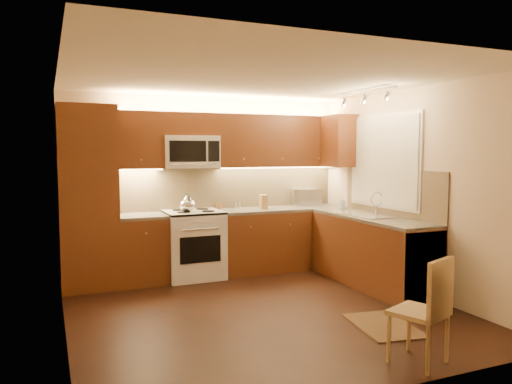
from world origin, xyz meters
name	(u,v)px	position (x,y,z in m)	size (l,w,h in m)	color
floor	(263,311)	(0.00, 0.00, 0.00)	(4.00, 4.00, 0.01)	black
ceiling	(263,77)	(0.00, 0.00, 2.50)	(4.00, 4.00, 0.01)	beige
wall_back	(207,185)	(0.00, 2.00, 1.25)	(4.00, 0.01, 2.50)	beige
wall_front	(379,221)	(0.00, -2.00, 1.25)	(4.00, 0.01, 2.50)	beige
wall_left	(62,204)	(-2.00, 0.00, 1.25)	(0.01, 4.00, 2.50)	beige
wall_right	(413,191)	(2.00, 0.00, 1.25)	(0.01, 4.00, 2.50)	beige
pantry	(88,198)	(-1.65, 1.70, 1.15)	(0.70, 0.60, 2.30)	#4E2410
base_cab_back_left	(142,250)	(-0.99, 1.70, 0.43)	(0.62, 0.60, 0.86)	#4E2410
counter_back_left	(142,216)	(-0.99, 1.70, 0.88)	(0.62, 0.60, 0.04)	#3A3835
base_cab_back_right	(281,239)	(1.04, 1.70, 0.43)	(1.92, 0.60, 0.86)	#4E2410
counter_back_right	(281,209)	(1.04, 1.70, 0.88)	(1.92, 0.60, 0.04)	#3A3835
base_cab_right	(371,252)	(1.70, 0.40, 0.43)	(0.60, 2.00, 0.86)	#4E2410
counter_right	(372,218)	(1.70, 0.40, 0.88)	(0.60, 2.00, 0.04)	#3A3835
dishwasher	(408,264)	(1.70, -0.30, 0.43)	(0.58, 0.60, 0.84)	silver
backsplash_back	(230,187)	(0.35, 1.99, 1.20)	(3.30, 0.02, 0.60)	tan
backsplash_right	(391,192)	(1.99, 0.40, 1.20)	(0.02, 2.00, 0.60)	tan
upper_cab_back_left	(139,140)	(-0.99, 1.82, 1.88)	(0.62, 0.35, 0.75)	#4E2410
upper_cab_back_right	(278,141)	(1.04, 1.82, 1.88)	(1.92, 0.35, 0.75)	#4E2410
upper_cab_bridge	(189,124)	(-0.30, 1.82, 2.09)	(0.76, 0.35, 0.31)	#4E2410
upper_cab_right_corner	(339,141)	(1.82, 1.40, 1.88)	(0.35, 0.50, 0.75)	#4E2410
stove	(194,244)	(-0.30, 1.68, 0.46)	(0.76, 0.65, 0.92)	silver
microwave	(190,152)	(-0.30, 1.81, 1.72)	(0.76, 0.38, 0.44)	silver
window_frame	(384,161)	(1.99, 0.55, 1.60)	(0.03, 1.44, 1.24)	silver
window_blinds	(383,161)	(1.97, 0.55, 1.60)	(0.02, 1.36, 1.16)	silver
sink	(365,209)	(1.70, 0.55, 0.98)	(0.52, 0.86, 0.15)	silver
faucet	(377,203)	(1.88, 0.55, 1.05)	(0.20, 0.04, 0.30)	silver
track_light_bar	(365,92)	(1.55, 0.40, 2.46)	(0.04, 1.20, 0.03)	silver
kettle	(187,203)	(-0.40, 1.58, 1.05)	(0.22, 0.22, 0.25)	silver
toaster_oven	(305,197)	(1.53, 1.86, 1.03)	(0.43, 0.32, 0.26)	silver
knife_block	(263,202)	(0.76, 1.71, 1.00)	(0.09, 0.15, 0.20)	#A4874A
spice_jar_a	(239,205)	(0.46, 1.91, 0.95)	(0.04, 0.04, 0.10)	silver
spice_jar_b	(218,205)	(0.14, 1.94, 0.95)	(0.05, 0.05, 0.10)	olive
spice_jar_c	(237,205)	(0.42, 1.91, 0.95)	(0.04, 0.04, 0.10)	silver
spice_jar_d	(220,206)	(0.14, 1.85, 0.95)	(0.04, 0.04, 0.10)	brown
soap_bottle	(342,203)	(1.80, 1.25, 0.99)	(0.08, 0.08, 0.18)	silver
rug	(384,326)	(0.91, -0.90, 0.01)	(0.54, 0.81, 0.01)	black
dining_chair	(419,310)	(0.64, -1.70, 0.44)	(0.39, 0.39, 0.89)	#A4874A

